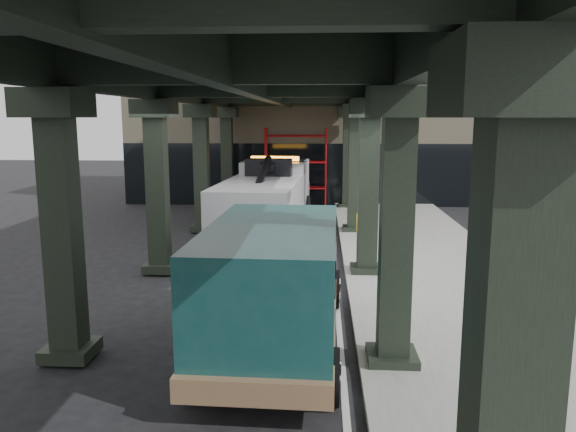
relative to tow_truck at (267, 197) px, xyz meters
The scene contains 8 objects.
ground 7.76m from the tow_truck, 84.14° to the right, with size 90.00×90.00×0.00m, color black.
sidewalk 7.81m from the tow_truck, 46.57° to the right, with size 5.00×40.00×0.15m, color gray.
lane_stripe 6.28m from the tow_truck, 66.04° to the right, with size 0.12×38.00×0.01m, color silver.
viaduct 6.85m from the tow_truck, 86.13° to the right, with size 7.40×32.00×6.40m.
building 12.98m from the tow_truck, 77.40° to the left, with size 22.00×10.00×8.00m, color #C6B793.
scaffolding 7.14m from the tow_truck, 83.73° to the left, with size 3.08×0.88×4.00m.
tow_truck is the anchor object (origin of this frame).
towed_van 10.98m from the tow_truck, 83.80° to the right, with size 2.71×6.40×2.56m.
Camera 1 is at (1.28, -13.70, 4.50)m, focal length 35.00 mm.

